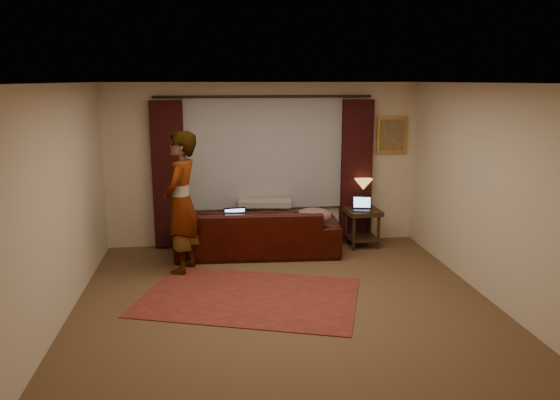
# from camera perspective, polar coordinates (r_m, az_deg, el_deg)

# --- Properties ---
(floor) EXTENTS (5.00, 5.00, 0.01)m
(floor) POSITION_cam_1_polar(r_m,az_deg,el_deg) (6.74, 0.44, -10.62)
(floor) COLOR brown
(floor) RESTS_ON ground
(ceiling) EXTENTS (5.00, 5.00, 0.02)m
(ceiling) POSITION_cam_1_polar(r_m,az_deg,el_deg) (6.20, 0.48, 12.14)
(ceiling) COLOR silver
(ceiling) RESTS_ON ground
(wall_back) EXTENTS (5.00, 0.02, 2.60)m
(wall_back) POSITION_cam_1_polar(r_m,az_deg,el_deg) (8.78, -1.71, 3.71)
(wall_back) COLOR beige
(wall_back) RESTS_ON ground
(wall_front) EXTENTS (5.00, 0.02, 2.60)m
(wall_front) POSITION_cam_1_polar(r_m,az_deg,el_deg) (3.96, 5.31, -7.28)
(wall_front) COLOR beige
(wall_front) RESTS_ON ground
(wall_left) EXTENTS (0.02, 5.00, 2.60)m
(wall_left) POSITION_cam_1_polar(r_m,az_deg,el_deg) (6.50, -21.93, -0.30)
(wall_left) COLOR beige
(wall_left) RESTS_ON ground
(wall_right) EXTENTS (0.02, 5.00, 2.60)m
(wall_right) POSITION_cam_1_polar(r_m,az_deg,el_deg) (7.11, 20.86, 0.81)
(wall_right) COLOR beige
(wall_right) RESTS_ON ground
(sheer_curtain) EXTENTS (2.50, 0.05, 1.80)m
(sheer_curtain) POSITION_cam_1_polar(r_m,az_deg,el_deg) (8.69, -1.68, 4.96)
(sheer_curtain) COLOR #9999A1
(sheer_curtain) RESTS_ON wall_back
(drape_left) EXTENTS (0.50, 0.14, 2.30)m
(drape_left) POSITION_cam_1_polar(r_m,az_deg,el_deg) (8.68, -11.55, 2.56)
(drape_left) COLOR black
(drape_left) RESTS_ON floor
(drape_right) EXTENTS (0.50, 0.14, 2.30)m
(drape_right) POSITION_cam_1_polar(r_m,az_deg,el_deg) (8.96, 7.96, 3.00)
(drape_right) COLOR black
(drape_right) RESTS_ON floor
(curtain_rod) EXTENTS (0.04, 0.04, 3.40)m
(curtain_rod) POSITION_cam_1_polar(r_m,az_deg,el_deg) (8.57, -1.69, 10.75)
(curtain_rod) COLOR black
(curtain_rod) RESTS_ON wall_back
(picture_frame) EXTENTS (0.50, 0.04, 0.60)m
(picture_frame) POSITION_cam_1_polar(r_m,az_deg,el_deg) (9.14, 11.60, 6.65)
(picture_frame) COLOR #BD893B
(picture_frame) RESTS_ON wall_back
(sofa) EXTENTS (2.53, 1.19, 1.00)m
(sofa) POSITION_cam_1_polar(r_m,az_deg,el_deg) (8.38, -2.37, -2.30)
(sofa) COLOR black
(sofa) RESTS_ON floor
(throw_blanket) EXTENTS (0.86, 0.43, 0.10)m
(throw_blanket) POSITION_cam_1_polar(r_m,az_deg,el_deg) (8.54, -1.60, 1.44)
(throw_blanket) COLOR gray
(throw_blanket) RESTS_ON sofa
(clothing_pile) EXTENTS (0.66, 0.58, 0.24)m
(clothing_pile) POSITION_cam_1_polar(r_m,az_deg,el_deg) (8.23, 3.47, -1.73)
(clothing_pile) COLOR #80555D
(clothing_pile) RESTS_ON sofa
(laptop_sofa) EXTENTS (0.39, 0.42, 0.25)m
(laptop_sofa) POSITION_cam_1_polar(r_m,az_deg,el_deg) (8.13, -4.54, -1.90)
(laptop_sofa) COLOR black
(laptop_sofa) RESTS_ON sofa
(area_rug) EXTENTS (3.03, 2.47, 0.01)m
(area_rug) POSITION_cam_1_polar(r_m,az_deg,el_deg) (6.87, -3.20, -10.05)
(area_rug) COLOR maroon
(area_rug) RESTS_ON floor
(end_table) EXTENTS (0.55, 0.55, 0.61)m
(end_table) POSITION_cam_1_polar(r_m,az_deg,el_deg) (8.88, 8.57, -2.90)
(end_table) COLOR black
(end_table) RESTS_ON floor
(tiffany_lamp) EXTENTS (0.36, 0.36, 0.47)m
(tiffany_lamp) POSITION_cam_1_polar(r_m,az_deg,el_deg) (8.90, 8.68, 0.71)
(tiffany_lamp) COLOR #A08A3B
(tiffany_lamp) RESTS_ON end_table
(laptop_table) EXTENTS (0.36, 0.38, 0.22)m
(laptop_table) POSITION_cam_1_polar(r_m,az_deg,el_deg) (8.69, 8.58, -0.42)
(laptop_table) COLOR black
(laptop_table) RESTS_ON end_table
(person) EXTENTS (0.71, 0.71, 1.97)m
(person) POSITION_cam_1_polar(r_m,az_deg,el_deg) (7.60, -10.27, -0.30)
(person) COLOR gray
(person) RESTS_ON floor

